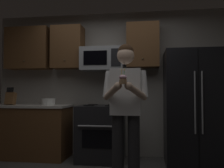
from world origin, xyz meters
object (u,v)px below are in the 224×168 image
at_px(knife_block, 11,98).
at_px(bowl_large_white, 48,102).
at_px(refrigerator, 194,108).
at_px(person, 126,104).
at_px(cupcake, 123,79).
at_px(oven_range, 101,133).
at_px(microwave, 103,59).

distance_m(knife_block, bowl_large_white, 0.70).
distance_m(refrigerator, person, 1.38).
bearing_deg(cupcake, knife_block, 148.94).
bearing_deg(oven_range, knife_block, -178.96).
xyz_separation_m(refrigerator, cupcake, (-1.00, -1.27, 0.39)).
height_order(knife_block, cupcake, cupcake).
bearing_deg(refrigerator, microwave, 173.97).
xyz_separation_m(refrigerator, bowl_large_white, (-2.44, 0.02, 0.08)).
relative_size(oven_range, refrigerator, 0.52).
height_order(refrigerator, bowl_large_white, refrigerator).
bearing_deg(oven_range, bowl_large_white, -178.89).
xyz_separation_m(oven_range, refrigerator, (1.50, -0.04, 0.44)).
relative_size(microwave, knife_block, 2.31).
bearing_deg(microwave, person, -65.65).
bearing_deg(oven_range, refrigerator, -1.50).
relative_size(oven_range, knife_block, 2.91).
height_order(microwave, bowl_large_white, microwave).
distance_m(oven_range, bowl_large_white, 1.07).
bearing_deg(refrigerator, cupcake, -128.12).
bearing_deg(person, oven_range, 116.90).
relative_size(knife_block, person, 0.18).
bearing_deg(oven_range, microwave, 89.98).
bearing_deg(bowl_large_white, refrigerator, -0.50).
relative_size(microwave, bowl_large_white, 3.02).
relative_size(oven_range, cupcake, 5.36).
bearing_deg(person, knife_block, 155.87).
distance_m(oven_range, cupcake, 1.63).
height_order(microwave, knife_block, microwave).
distance_m(refrigerator, bowl_large_white, 2.44).
distance_m(microwave, cupcake, 1.58).
distance_m(bowl_large_white, cupcake, 1.96).
height_order(oven_range, person, person).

